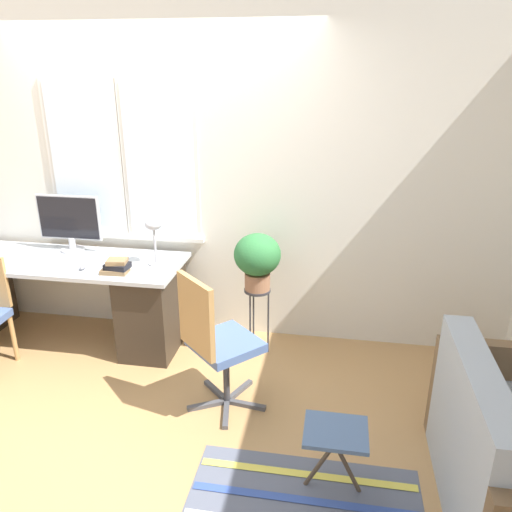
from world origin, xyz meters
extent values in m
plane|color=tan|center=(0.00, 0.00, 0.00)|extent=(14.00, 14.00, 0.00)
cube|color=white|center=(0.00, 0.76, 1.35)|extent=(9.00, 0.06, 2.70)
cube|color=silver|center=(-0.66, 0.72, 1.46)|extent=(0.63, 0.02, 1.29)
cube|color=white|center=(-0.66, 0.71, 1.46)|extent=(0.56, 0.01, 1.22)
cube|color=silver|center=(-0.02, 0.72, 1.46)|extent=(0.63, 0.02, 1.29)
cube|color=white|center=(-0.02, 0.71, 1.46)|extent=(0.56, 0.01, 1.22)
cube|color=silver|center=(-0.34, 0.72, 0.83)|extent=(1.33, 0.11, 0.04)
cube|color=#B2B7BC|center=(-0.85, 0.34, 0.71)|extent=(2.12, 0.68, 0.03)
cube|color=#33281E|center=(-0.03, 0.34, 0.35)|extent=(0.40, 0.60, 0.69)
cylinder|color=silver|center=(-0.78, 0.55, 0.73)|extent=(0.19, 0.19, 0.02)
cylinder|color=silver|center=(-0.78, 0.55, 0.79)|extent=(0.06, 0.06, 0.10)
cube|color=silver|center=(-0.78, 0.56, 1.01)|extent=(0.54, 0.02, 0.37)
cube|color=black|center=(-0.78, 0.54, 1.01)|extent=(0.51, 0.01, 0.35)
cube|color=silver|center=(-0.75, 0.15, 0.74)|extent=(0.36, 0.15, 0.02)
ellipsoid|color=slate|center=(-0.49, 0.17, 0.74)|extent=(0.04, 0.07, 0.03)
cylinder|color=#ADADB2|center=(0.02, 0.38, 0.73)|extent=(0.12, 0.12, 0.01)
cylinder|color=#ADADB2|center=(0.02, 0.38, 0.88)|extent=(0.02, 0.02, 0.29)
ellipsoid|color=#ADADB2|center=(0.02, 0.38, 1.05)|extent=(0.13, 0.13, 0.08)
cube|color=olive|center=(-0.22, 0.15, 0.74)|extent=(0.20, 0.13, 0.03)
cube|color=black|center=(-0.20, 0.16, 0.78)|extent=(0.18, 0.14, 0.04)
cube|color=olive|center=(-0.20, 0.16, 0.82)|extent=(0.16, 0.15, 0.03)
cylinder|color=#B2844C|center=(-1.04, -0.03, 0.21)|extent=(0.04, 0.04, 0.42)
cube|color=#47474C|center=(0.62, -0.19, 0.01)|extent=(0.23, 0.22, 0.03)
cube|color=#47474C|center=(0.60, -0.35, 0.01)|extent=(0.26, 0.16, 0.03)
cube|color=#47474C|center=(0.75, -0.42, 0.01)|extent=(0.08, 0.28, 0.03)
cube|color=#47474C|center=(0.86, -0.30, 0.01)|extent=(0.28, 0.07, 0.03)
cube|color=#47474C|center=(0.78, -0.16, 0.01)|extent=(0.15, 0.27, 0.03)
cylinder|color=#333338|center=(0.72, -0.29, 0.23)|extent=(0.04, 0.04, 0.41)
cube|color=#4C6699|center=(0.72, -0.29, 0.47)|extent=(0.57, 0.57, 0.06)
cube|color=#B2844C|center=(0.58, -0.44, 0.74)|extent=(0.30, 0.29, 0.48)
cube|color=#9EA8B2|center=(2.11, -0.93, 0.65)|extent=(0.16, 1.09, 0.40)
cube|color=brown|center=(2.38, -0.34, 0.33)|extent=(0.70, 0.09, 0.67)
cylinder|color=#333338|center=(0.82, 0.41, 0.55)|extent=(0.21, 0.21, 0.02)
cylinder|color=#333338|center=(0.90, 0.41, 0.27)|extent=(0.01, 0.01, 0.54)
cylinder|color=#333338|center=(0.77, 0.49, 0.27)|extent=(0.01, 0.01, 0.54)
cylinder|color=#333338|center=(0.77, 0.34, 0.27)|extent=(0.01, 0.01, 0.54)
cylinder|color=#9E6B4C|center=(0.82, 0.41, 0.62)|extent=(0.20, 0.20, 0.13)
ellipsoid|color=#2D7038|center=(0.82, 0.41, 0.84)|extent=(0.36, 0.36, 0.32)
cube|color=#565B6B|center=(1.31, -1.03, 0.00)|extent=(1.25, 0.64, 0.01)
cube|color=#334C99|center=(1.31, -1.03, 0.01)|extent=(1.22, 0.05, 0.00)
cube|color=#DBCC4C|center=(1.31, -0.85, 0.01)|extent=(1.22, 0.05, 0.00)
cube|color=slate|center=(1.46, -0.91, 0.38)|extent=(0.34, 0.29, 0.02)
cylinder|color=#4C3D2D|center=(1.40, -0.91, 0.18)|extent=(0.20, 0.02, 0.38)
cylinder|color=#4C3D2D|center=(1.51, -0.91, 0.18)|extent=(0.20, 0.02, 0.38)
camera|label=1|loc=(1.40, -3.07, 2.17)|focal=35.00mm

